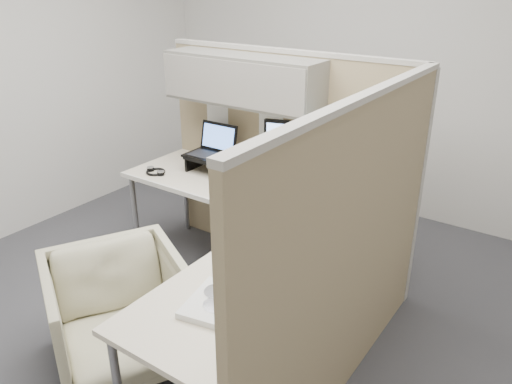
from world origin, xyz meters
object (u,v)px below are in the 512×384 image
Objects in this scene: desk at (248,224)px; monitor_left at (295,149)px; keyboard at (274,204)px; office_chair at (119,309)px.

desk is 4.29× the size of monitor_left.
keyboard is (0.03, 0.24, 0.05)m from desk.
keyboard is at bearing 81.56° from desk.
monitor_left is at bearing 89.79° from keyboard.
desk is 0.90m from office_chair.
desk is 0.24m from keyboard.
office_chair reaches higher than desk.
desk is 0.67m from monitor_left.
monitor_left is 0.44m from keyboard.
desk is at bearing -103.76° from monitor_left.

